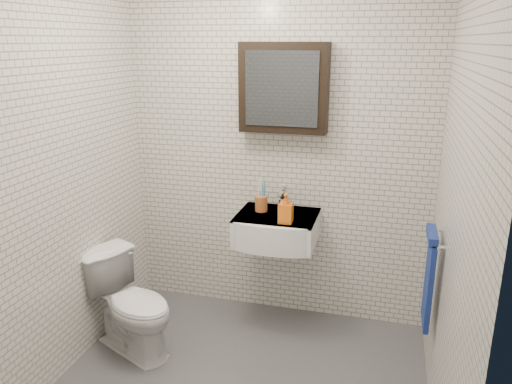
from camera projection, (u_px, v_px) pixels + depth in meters
room_shell at (236, 150)px, 2.58m from camera, size 2.22×2.02×2.51m
washbasin at (276, 229)px, 3.45m from camera, size 0.55×0.50×0.20m
faucet at (282, 199)px, 3.58m from camera, size 0.06×0.20×0.15m
mirror_cabinet at (284, 88)px, 3.35m from camera, size 0.60×0.15×0.60m
towel_rail at (430, 274)px, 2.85m from camera, size 0.09×0.30×0.58m
toothbrush_cup at (261, 203)px, 3.52m from camera, size 0.09×0.09×0.24m
soap_bottle at (286, 208)px, 3.28m from camera, size 0.09×0.09×0.20m
toilet at (132, 304)px, 3.30m from camera, size 0.76×0.62×0.68m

